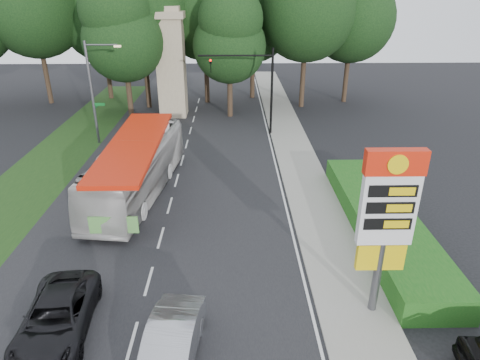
{
  "coord_description": "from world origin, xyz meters",
  "views": [
    {
      "loc": [
        3.71,
        -11.19,
        11.87
      ],
      "look_at": [
        4.1,
        9.75,
        2.2
      ],
      "focal_mm": 32.0,
      "sensor_mm": 36.0,
      "label": 1
    }
  ],
  "objects_px": {
    "traffic_signal_mast": "(256,80)",
    "streetlight_signs": "(94,89)",
    "monument": "(171,62)",
    "sedan_silver": "(170,347)",
    "suv_charcoal": "(57,317)",
    "transit_bus": "(137,168)",
    "gas_station_pylon": "(387,213)"
  },
  "relations": [
    {
      "from": "traffic_signal_mast",
      "to": "monument",
      "type": "relative_size",
      "value": 0.72
    },
    {
      "from": "transit_bus",
      "to": "sedan_silver",
      "type": "distance_m",
      "value": 13.75
    },
    {
      "from": "monument",
      "to": "transit_bus",
      "type": "distance_m",
      "value": 17.62
    },
    {
      "from": "gas_station_pylon",
      "to": "streetlight_signs",
      "type": "height_order",
      "value": "streetlight_signs"
    },
    {
      "from": "traffic_signal_mast",
      "to": "suv_charcoal",
      "type": "xyz_separation_m",
      "value": [
        -8.48,
        -22.94,
        -3.96
      ]
    },
    {
      "from": "gas_station_pylon",
      "to": "transit_bus",
      "type": "xyz_separation_m",
      "value": [
        -11.29,
        10.72,
        -2.77
      ]
    },
    {
      "from": "sedan_silver",
      "to": "suv_charcoal",
      "type": "bearing_deg",
      "value": 166.84
    },
    {
      "from": "traffic_signal_mast",
      "to": "streetlight_signs",
      "type": "relative_size",
      "value": 0.9
    },
    {
      "from": "transit_bus",
      "to": "monument",
      "type": "bearing_deg",
      "value": 96.98
    },
    {
      "from": "gas_station_pylon",
      "to": "suv_charcoal",
      "type": "distance_m",
      "value": 12.6
    },
    {
      "from": "suv_charcoal",
      "to": "gas_station_pylon",
      "type": "bearing_deg",
      "value": -0.05
    },
    {
      "from": "traffic_signal_mast",
      "to": "monument",
      "type": "xyz_separation_m",
      "value": [
        -7.68,
        6.0,
        0.43
      ]
    },
    {
      "from": "transit_bus",
      "to": "suv_charcoal",
      "type": "relative_size",
      "value": 2.36
    },
    {
      "from": "monument",
      "to": "suv_charcoal",
      "type": "bearing_deg",
      "value": -91.58
    },
    {
      "from": "sedan_silver",
      "to": "monument",
      "type": "bearing_deg",
      "value": 103.17
    },
    {
      "from": "streetlight_signs",
      "to": "transit_bus",
      "type": "relative_size",
      "value": 0.66
    },
    {
      "from": "streetlight_signs",
      "to": "monument",
      "type": "height_order",
      "value": "monument"
    },
    {
      "from": "streetlight_signs",
      "to": "sedan_silver",
      "type": "distance_m",
      "value": 24.36
    },
    {
      "from": "traffic_signal_mast",
      "to": "streetlight_signs",
      "type": "height_order",
      "value": "streetlight_signs"
    },
    {
      "from": "sedan_silver",
      "to": "suv_charcoal",
      "type": "relative_size",
      "value": 0.92
    },
    {
      "from": "gas_station_pylon",
      "to": "transit_bus",
      "type": "height_order",
      "value": "gas_station_pylon"
    },
    {
      "from": "traffic_signal_mast",
      "to": "monument",
      "type": "bearing_deg",
      "value": 142.0
    },
    {
      "from": "traffic_signal_mast",
      "to": "transit_bus",
      "type": "relative_size",
      "value": 0.6
    },
    {
      "from": "gas_station_pylon",
      "to": "streetlight_signs",
      "type": "xyz_separation_m",
      "value": [
        -16.19,
        20.01,
        -0.01
      ]
    },
    {
      "from": "sedan_silver",
      "to": "suv_charcoal",
      "type": "height_order",
      "value": "sedan_silver"
    },
    {
      "from": "sedan_silver",
      "to": "gas_station_pylon",
      "type": "bearing_deg",
      "value": 24.61
    },
    {
      "from": "traffic_signal_mast",
      "to": "transit_bus",
      "type": "height_order",
      "value": "traffic_signal_mast"
    },
    {
      "from": "gas_station_pylon",
      "to": "suv_charcoal",
      "type": "height_order",
      "value": "gas_station_pylon"
    },
    {
      "from": "gas_station_pylon",
      "to": "traffic_signal_mast",
      "type": "relative_size",
      "value": 0.95
    },
    {
      "from": "suv_charcoal",
      "to": "transit_bus",
      "type": "bearing_deg",
      "value": 82.01
    },
    {
      "from": "monument",
      "to": "sedan_silver",
      "type": "height_order",
      "value": "monument"
    },
    {
      "from": "gas_station_pylon",
      "to": "streetlight_signs",
      "type": "distance_m",
      "value": 25.74
    }
  ]
}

